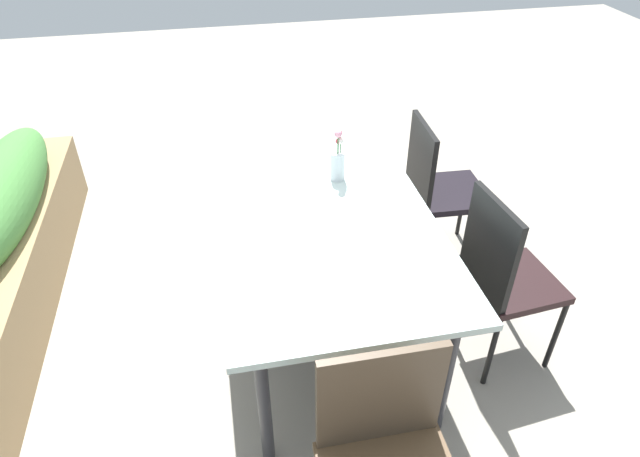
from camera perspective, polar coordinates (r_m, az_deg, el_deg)
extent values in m
plane|color=gray|center=(3.21, -1.48, -10.10)|extent=(12.00, 12.00, 0.00)
cube|color=#B2C6C1|center=(2.75, 0.00, 2.09)|extent=(1.87, 1.06, 0.03)
cube|color=#333338|center=(2.77, 0.00, 1.60)|extent=(1.84, 1.03, 0.02)
cylinder|color=#333338|center=(2.56, 13.03, -14.58)|extent=(0.06, 0.06, 0.76)
cylinder|color=#333338|center=(3.71, 3.62, 4.68)|extent=(0.06, 0.06, 0.76)
cylinder|color=#333338|center=(2.41, -5.84, -17.87)|extent=(0.06, 0.06, 0.76)
cylinder|color=#333338|center=(3.61, -8.89, 3.29)|extent=(0.06, 0.06, 0.76)
cube|color=black|center=(3.50, 13.29, 3.64)|extent=(0.46, 0.46, 0.04)
cube|color=black|center=(3.31, 10.51, 6.94)|extent=(0.42, 0.05, 0.47)
cylinder|color=black|center=(3.86, 14.60, 2.35)|extent=(0.03, 0.03, 0.48)
cylinder|color=black|center=(3.57, 16.83, -1.26)|extent=(0.03, 0.03, 0.48)
cylinder|color=black|center=(3.73, 8.86, 1.88)|extent=(0.03, 0.03, 0.48)
cylinder|color=black|center=(3.42, 10.68, -1.91)|extent=(0.03, 0.03, 0.48)
cube|color=#4C3D2D|center=(2.06, 6.33, -17.11)|extent=(0.03, 0.47, 0.48)
cube|color=black|center=(2.91, 19.55, -5.30)|extent=(0.45, 0.45, 0.04)
cube|color=black|center=(2.66, 17.28, -1.97)|extent=(0.39, 0.07, 0.50)
cylinder|color=black|center=(3.28, 19.63, -5.81)|extent=(0.03, 0.03, 0.48)
cylinder|color=black|center=(3.08, 23.37, -10.15)|extent=(0.03, 0.03, 0.48)
cylinder|color=black|center=(3.10, 13.93, -7.34)|extent=(0.03, 0.03, 0.48)
cylinder|color=black|center=(2.89, 17.45, -12.12)|extent=(0.03, 0.03, 0.48)
cylinder|color=silver|center=(2.93, 1.83, 6.55)|extent=(0.08, 0.08, 0.16)
cylinder|color=#2D662D|center=(2.87, 1.92, 8.57)|extent=(0.01, 0.01, 0.15)
sphere|color=#DB4C56|center=(2.84, 1.95, 9.92)|extent=(0.04, 0.04, 0.04)
cylinder|color=#2D662D|center=(2.88, 2.15, 8.20)|extent=(0.01, 0.01, 0.11)
sphere|color=white|center=(2.86, 2.17, 9.17)|extent=(0.04, 0.04, 0.04)
cylinder|color=#2D662D|center=(2.86, 1.87, 8.45)|extent=(0.01, 0.01, 0.16)
sphere|color=pink|center=(2.82, 1.90, 9.86)|extent=(0.04, 0.04, 0.04)
cylinder|color=#2D662D|center=(2.88, 1.86, 8.15)|extent=(0.01, 0.01, 0.11)
sphere|color=#DB4C56|center=(2.86, 1.88, 9.08)|extent=(0.03, 0.03, 0.03)
ellipsoid|color=#47843D|center=(3.71, -30.09, 3.19)|extent=(1.57, 0.37, 0.40)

